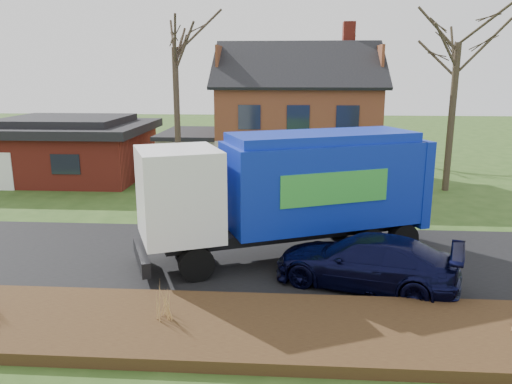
{
  "coord_description": "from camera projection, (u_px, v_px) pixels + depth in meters",
  "views": [
    {
      "loc": [
        1.6,
        -16.5,
        6.35
      ],
      "look_at": [
        0.29,
        2.5,
        1.76
      ],
      "focal_mm": 35.0,
      "sensor_mm": 36.0,
      "label": 1
    }
  ],
  "objects": [
    {
      "name": "garbage_truck",
      "position": [
        293.0,
        187.0,
        17.2
      ],
      "size": [
        10.37,
        6.4,
        4.33
      ],
      "rotation": [
        0.0,
        0.0,
        0.4
      ],
      "color": "black",
      "rests_on": "ground"
    },
    {
      "name": "road",
      "position": [
        243.0,
        256.0,
        17.6
      ],
      "size": [
        80.0,
        7.0,
        0.02
      ],
      "primitive_type": "cube",
      "color": "black",
      "rests_on": "ground"
    },
    {
      "name": "tree_back",
      "position": [
        332.0,
        41.0,
        37.87
      ],
      "size": [
        3.28,
        3.28,
        10.38
      ],
      "color": "#413627",
      "rests_on": "ground"
    },
    {
      "name": "mulch_verge",
      "position": [
        223.0,
        328.0,
        12.42
      ],
      "size": [
        80.0,
        3.5,
        0.3
      ],
      "primitive_type": "cube",
      "color": "black",
      "rests_on": "ground"
    },
    {
      "name": "grass_clump_mid",
      "position": [
        166.0,
        300.0,
        12.51
      ],
      "size": [
        0.34,
        0.28,
        0.95
      ],
      "color": "tan",
      "rests_on": "mulch_verge"
    },
    {
      "name": "tree_front_west",
      "position": [
        174.0,
        24.0,
        25.01
      ],
      "size": [
        3.54,
        3.54,
        10.53
      ],
      "color": "#3C2F24",
      "rests_on": "ground"
    },
    {
      "name": "ground",
      "position": [
        243.0,
        257.0,
        17.6
      ],
      "size": [
        120.0,
        120.0,
        0.0
      ],
      "primitive_type": "plane",
      "color": "#2A4717",
      "rests_on": "ground"
    },
    {
      "name": "silver_sedan",
      "position": [
        240.0,
        208.0,
        21.07
      ],
      "size": [
        4.7,
        1.75,
        1.54
      ],
      "primitive_type": "imported",
      "rotation": [
        0.0,
        0.0,
        1.54
      ],
      "color": "#ADB0B5",
      "rests_on": "ground"
    },
    {
      "name": "navy_wagon",
      "position": [
        365.0,
        261.0,
        15.04
      ],
      "size": [
        5.89,
        3.87,
        1.59
      ],
      "primitive_type": "imported",
      "rotation": [
        0.0,
        0.0,
        -1.9
      ],
      "color": "black",
      "rests_on": "ground"
    },
    {
      "name": "main_house",
      "position": [
        289.0,
        112.0,
        30.04
      ],
      "size": [
        12.95,
        8.95,
        9.26
      ],
      "color": "beige",
      "rests_on": "ground"
    },
    {
      "name": "tree_front_east",
      "position": [
        461.0,
        16.0,
        25.39
      ],
      "size": [
        4.04,
        4.04,
        11.21
      ],
      "color": "#3B3223",
      "rests_on": "ground"
    },
    {
      "name": "ranch_house",
      "position": [
        68.0,
        148.0,
        30.58
      ],
      "size": [
        9.8,
        8.2,
        3.7
      ],
      "color": "maroon",
      "rests_on": "ground"
    }
  ]
}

